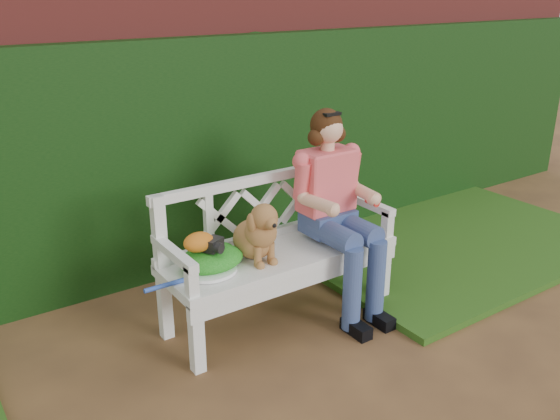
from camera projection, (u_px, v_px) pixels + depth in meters
ground at (260, 407)px, 3.04m from camera, size 60.00×60.00×0.00m
brick_wall at (111, 128)px, 4.12m from camera, size 10.00×0.30×2.20m
ivy_hedge at (126, 170)px, 4.04m from camera, size 10.00×0.18×1.70m
grass_right at (442, 239)px, 4.99m from camera, size 2.60×2.00×0.05m
garden_bench at (280, 285)px, 3.78m from camera, size 1.63×0.73×0.48m
seated_woman at (330, 217)px, 3.82m from camera, size 0.77×0.86×1.26m
dog at (256, 229)px, 3.51m from camera, size 0.34×0.40×0.39m
tennis_racket at (207, 273)px, 3.37m from camera, size 0.63×0.42×0.03m
green_bag at (211, 258)px, 3.43m from camera, size 0.48×0.43×0.13m
camera_item at (213, 244)px, 3.37m from camera, size 0.13×0.12×0.07m
baseball_glove at (199, 242)px, 3.35m from camera, size 0.18×0.14×0.11m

